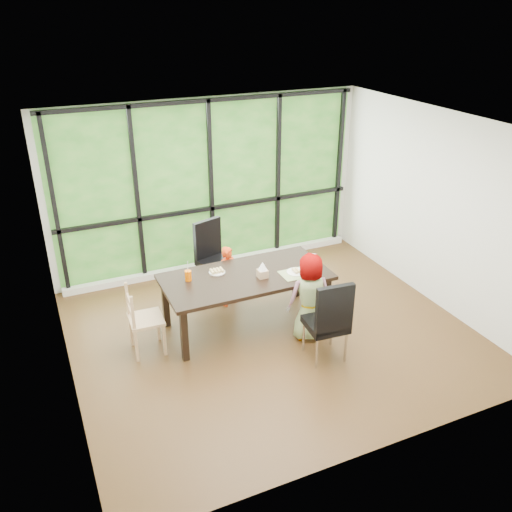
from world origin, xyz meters
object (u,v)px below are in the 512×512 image
plate_near (296,272)px  tissue_box (263,274)px  chair_end_beech (146,319)px  chair_window_leather (216,258)px  plate_far (217,272)px  child_older (310,297)px  green_cup (315,267)px  dining_table (246,300)px  white_mug (313,257)px  child_toddler (229,276)px  orange_cup (188,276)px  chair_interior_leather (326,319)px

plate_near → tissue_box: 0.46m
chair_end_beech → tissue_box: (1.52, -0.10, 0.35)m
chair_window_leather → plate_far: chair_window_leather is taller
plate_near → child_older: bearing=-88.6°
green_cup → chair_end_beech: bearing=174.3°
chair_window_leather → chair_end_beech: size_ratio=1.20×
chair_end_beech → dining_table: bearing=-86.1°
white_mug → green_cup: bearing=-115.7°
child_toddler → child_older: bearing=-83.4°
green_cup → orange_cup: bearing=164.9°
plate_far → green_cup: green_cup is taller
chair_window_leather → white_mug: size_ratio=13.63×
child_older → plate_far: size_ratio=5.47×
chair_window_leather → chair_end_beech: 1.70m
chair_end_beech → child_older: (1.98, -0.54, 0.13)m
chair_window_leather → child_toddler: size_ratio=1.22×
dining_table → child_older: (0.64, -0.58, 0.21)m
child_older → plate_far: (-0.95, 0.80, 0.17)m
plate_far → plate_near: 1.03m
chair_end_beech → plate_near: 2.00m
child_toddler → tissue_box: (0.17, -0.76, 0.36)m
chair_end_beech → white_mug: 2.38m
child_older → orange_cup: 1.57m
dining_table → child_toddler: (0.00, 0.62, 0.07)m
child_toddler → orange_cup: 0.93m
dining_table → white_mug: white_mug is taller
chair_interior_leather → child_toddler: size_ratio=1.22×
dining_table → child_older: size_ratio=1.85×
chair_interior_leather → tissue_box: size_ratio=8.80×
white_mug → chair_window_leather: bearing=136.3°
green_cup → tissue_box: green_cup is taller
green_cup → plate_far: bearing=158.0°
green_cup → white_mug: 0.34m
plate_near → orange_cup: (-1.35, 0.37, 0.06)m
plate_far → green_cup: 1.28m
chair_interior_leather → child_older: child_older is taller
plate_far → orange_cup: (-0.40, -0.05, 0.06)m
plate_near → orange_cup: 1.40m
dining_table → plate_far: plate_far is taller
orange_cup → chair_window_leather: bearing=51.9°
dining_table → green_cup: 1.01m
chair_interior_leather → orange_cup: size_ratio=8.03×
chair_end_beech → child_toddler: size_ratio=1.01×
orange_cup → white_mug: orange_cup is taller
orange_cup → tissue_box: bearing=-18.8°
dining_table → chair_window_leather: (-0.03, 1.05, 0.17)m
dining_table → plate_near: 0.76m
child_toddler → plate_near: bearing=-74.0°
chair_window_leather → green_cup: size_ratio=8.52×
chair_window_leather → white_mug: chair_window_leather is taller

